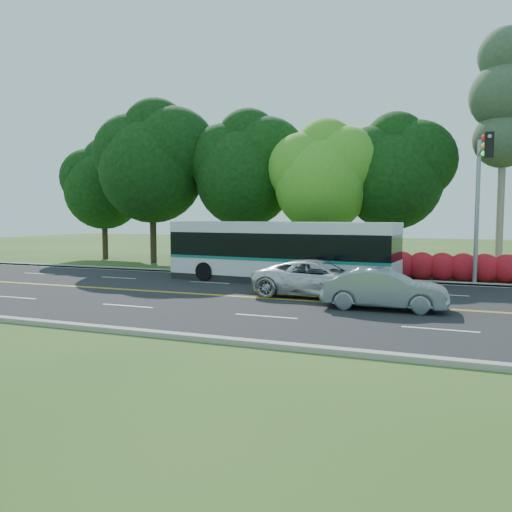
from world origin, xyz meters
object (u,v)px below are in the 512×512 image
(transit_bus, at_px, (279,253))
(sedan, at_px, (384,289))
(traffic_signal, at_px, (480,187))
(suv, at_px, (319,279))

(transit_bus, height_order, sedan, transit_bus)
(traffic_signal, distance_m, suv, 8.53)
(traffic_signal, relative_size, sedan, 1.58)
(traffic_signal, bearing_deg, sedan, -118.99)
(traffic_signal, height_order, sedan, traffic_signal)
(sedan, bearing_deg, suv, 54.49)
(traffic_signal, bearing_deg, suv, -145.70)
(traffic_signal, height_order, suv, traffic_signal)
(sedan, distance_m, suv, 3.42)
(transit_bus, bearing_deg, suv, -45.48)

